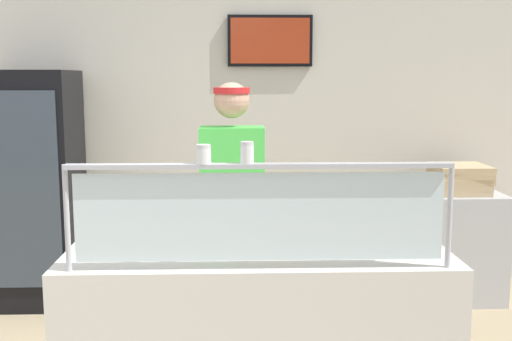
# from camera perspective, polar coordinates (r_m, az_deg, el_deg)

# --- Properties ---
(shop_rear_unit) EXTENTS (6.27, 0.13, 2.70)m
(shop_rear_unit) POSITION_cam_1_polar(r_m,az_deg,el_deg) (5.29, -0.77, 3.95)
(shop_rear_unit) COLOR silver
(shop_rear_unit) RESTS_ON ground
(serving_counter) EXTENTS (1.87, 0.80, 0.95)m
(serving_counter) POSITION_cam_1_polar(r_m,az_deg,el_deg) (3.23, 0.12, -15.34)
(serving_counter) COLOR silver
(serving_counter) RESTS_ON ground
(sneeze_guard) EXTENTS (1.69, 0.06, 0.47)m
(sneeze_guard) POSITION_cam_1_polar(r_m,az_deg,el_deg) (2.67, 0.39, -3.08)
(sneeze_guard) COLOR #B2B5BC
(sneeze_guard) RESTS_ON serving_counter
(pizza_tray) EXTENTS (0.47, 0.47, 0.04)m
(pizza_tray) POSITION_cam_1_polar(r_m,az_deg,el_deg) (3.09, -0.32, -6.75)
(pizza_tray) COLOR #9EA0A8
(pizza_tray) RESTS_ON serving_counter
(pizza_server) EXTENTS (0.08, 0.28, 0.01)m
(pizza_server) POSITION_cam_1_polar(r_m,az_deg,el_deg) (3.07, 0.28, -6.45)
(pizza_server) COLOR #ADAFB7
(pizza_server) RESTS_ON pizza_tray
(parmesan_shaker) EXTENTS (0.07, 0.07, 0.08)m
(parmesan_shaker) POSITION_cam_1_polar(r_m,az_deg,el_deg) (2.63, -4.90, 1.40)
(parmesan_shaker) COLOR white
(parmesan_shaker) RESTS_ON sneeze_guard
(pepper_flake_shaker) EXTENTS (0.06, 0.06, 0.10)m
(pepper_flake_shaker) POSITION_cam_1_polar(r_m,az_deg,el_deg) (2.63, -0.83, 1.54)
(pepper_flake_shaker) COLOR white
(pepper_flake_shaker) RESTS_ON sneeze_guard
(worker_figure) EXTENTS (0.41, 0.50, 1.76)m
(worker_figure) POSITION_cam_1_polar(r_m,az_deg,el_deg) (3.69, -2.15, -3.61)
(worker_figure) COLOR #23232D
(worker_figure) RESTS_ON ground
(drink_fridge) EXTENTS (0.73, 0.64, 1.84)m
(drink_fridge) POSITION_cam_1_polar(r_m,az_deg,el_deg) (5.16, -20.17, -1.56)
(drink_fridge) COLOR black
(drink_fridge) RESTS_ON ground
(prep_shelf) EXTENTS (0.70, 0.55, 0.87)m
(prep_shelf) POSITION_cam_1_polar(r_m,az_deg,el_deg) (5.28, 17.98, -6.64)
(prep_shelf) COLOR #B7BABF
(prep_shelf) RESTS_ON ground
(pizza_box_stack) EXTENTS (0.45, 0.43, 0.22)m
(pizza_box_stack) POSITION_cam_1_polar(r_m,az_deg,el_deg) (5.17, 18.28, -0.74)
(pizza_box_stack) COLOR tan
(pizza_box_stack) RESTS_ON prep_shelf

